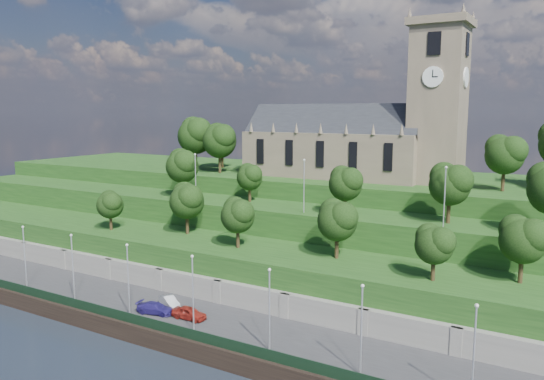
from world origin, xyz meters
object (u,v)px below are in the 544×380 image
Objects in this scene: car_left at (189,313)px; car_middle at (169,301)px; car_right at (155,308)px; church at (360,136)px.

car_left is 5.28m from car_middle.
car_right reaches higher than car_middle.
car_middle is (-4.88, 2.00, -0.11)m from car_left.
car_left is 1.12× the size of car_middle.
car_right is at bearing -103.76° from church.
church reaches higher than car_right.
car_right is (-10.21, -41.68, -19.83)m from church.
car_left is at bearing -92.28° from car_right.
church is 47.27m from car_right.
car_middle is 2.76m from car_right.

